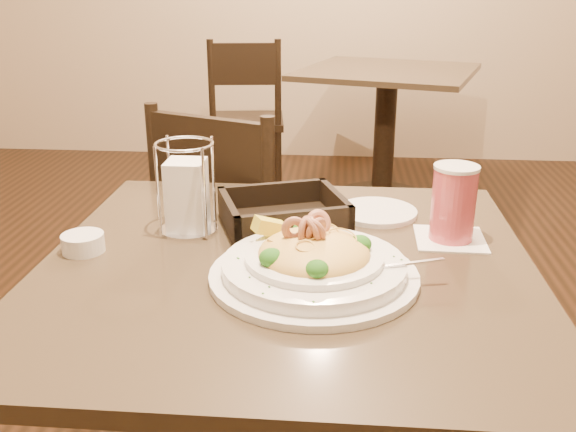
# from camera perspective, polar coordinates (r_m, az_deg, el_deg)

# --- Properties ---
(main_table) EXTENTS (0.90, 0.90, 0.76)m
(main_table) POSITION_cam_1_polar(r_m,az_deg,el_deg) (1.30, -0.08, -13.65)
(main_table) COLOR black
(main_table) RESTS_ON ground
(background_table) EXTENTS (1.13, 1.13, 0.76)m
(background_table) POSITION_cam_1_polar(r_m,az_deg,el_deg) (3.71, 8.68, 9.10)
(background_table) COLOR black
(background_table) RESTS_ON ground
(dining_chair_near) EXTENTS (0.55, 0.55, 0.93)m
(dining_chair_near) POSITION_cam_1_polar(r_m,az_deg,el_deg) (1.91, -4.48, -2.72)
(dining_chair_near) COLOR black
(dining_chair_near) RESTS_ON ground
(dining_chair_far) EXTENTS (0.47, 0.47, 0.93)m
(dining_chair_far) POSITION_cam_1_polar(r_m,az_deg,el_deg) (3.72, -3.73, 8.96)
(dining_chair_far) COLOR black
(dining_chair_far) RESTS_ON ground
(pasta_bowl) EXTENTS (0.40, 0.36, 0.12)m
(pasta_bowl) POSITION_cam_1_polar(r_m,az_deg,el_deg) (1.10, 2.29, -4.08)
(pasta_bowl) COLOR white
(pasta_bowl) RESTS_ON main_table
(drink_glass) EXTENTS (0.14, 0.14, 0.15)m
(drink_glass) POSITION_cam_1_polar(r_m,az_deg,el_deg) (1.29, 14.50, 1.06)
(drink_glass) COLOR white
(drink_glass) RESTS_ON main_table
(bread_basket) EXTENTS (0.29, 0.27, 0.07)m
(bread_basket) POSITION_cam_1_polar(r_m,az_deg,el_deg) (1.33, -0.40, -0.04)
(bread_basket) COLOR black
(bread_basket) RESTS_ON main_table
(napkin_caddy) EXTENTS (0.12, 0.12, 0.19)m
(napkin_caddy) POSITION_cam_1_polar(r_m,az_deg,el_deg) (1.31, -8.97, 1.99)
(napkin_caddy) COLOR silver
(napkin_caddy) RESTS_ON main_table
(side_plate) EXTENTS (0.22, 0.22, 0.01)m
(side_plate) POSITION_cam_1_polar(r_m,az_deg,el_deg) (1.42, 7.89, 0.36)
(side_plate) COLOR white
(side_plate) RESTS_ON main_table
(butter_ramekin) EXTENTS (0.08, 0.08, 0.03)m
(butter_ramekin) POSITION_cam_1_polar(r_m,az_deg,el_deg) (1.27, -17.76, -2.30)
(butter_ramekin) COLOR white
(butter_ramekin) RESTS_ON main_table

